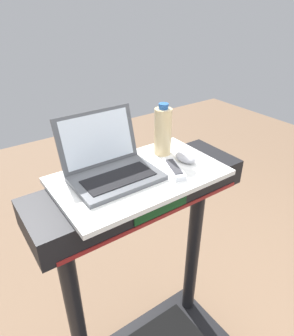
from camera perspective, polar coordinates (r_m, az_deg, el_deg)
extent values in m
cylinder|color=black|center=(1.48, -13.30, -25.38)|extent=(0.07, 0.07, 0.92)
cylinder|color=black|center=(1.71, 8.66, -14.87)|extent=(0.07, 0.07, 0.92)
cube|color=black|center=(1.22, -1.36, -4.16)|extent=(0.90, 0.28, 0.11)
cube|color=#0C3F19|center=(1.12, 2.75, -7.49)|extent=(0.24, 0.01, 0.06)
cube|color=maroon|center=(1.15, 2.67, -9.25)|extent=(0.81, 0.00, 0.02)
cube|color=white|center=(1.18, -1.39, -1.54)|extent=(0.66, 0.39, 0.02)
cube|color=#515459|center=(1.14, -5.73, -1.93)|extent=(0.32, 0.22, 0.02)
cube|color=black|center=(1.12, -5.35, -1.83)|extent=(0.27, 0.12, 0.00)
cube|color=#515459|center=(1.19, -9.30, 5.52)|extent=(0.32, 0.07, 0.21)
cube|color=white|center=(1.19, -9.20, 5.50)|extent=(0.28, 0.05, 0.18)
ellipsoid|color=#B2B2B7|center=(1.27, 7.21, 1.96)|extent=(0.07, 0.11, 0.03)
cylinder|color=beige|center=(1.29, 3.00, 6.84)|extent=(0.07, 0.07, 0.20)
cylinder|color=#2659A5|center=(1.26, 3.14, 11.55)|extent=(0.04, 0.04, 0.02)
cube|color=silver|center=(1.19, 5.07, -0.18)|extent=(0.10, 0.17, 0.02)
cube|color=#333338|center=(1.19, 5.10, 0.30)|extent=(0.07, 0.12, 0.00)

